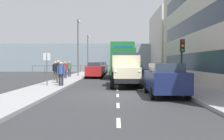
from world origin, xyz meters
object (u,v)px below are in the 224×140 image
object	(u,v)px
car_maroon_oppositeside_2	(102,67)
pedestrian_near_railing	(55,69)
pedestrian_strolling	(69,68)
car_red_oppositeside_0	(95,70)
car_teal_kerbside_2	(141,70)
truck_vintage_cream	(126,70)
car_grey_oppositeside_1	(99,68)
pedestrian_couple_b	(65,68)
car_black_kerbside_1	(150,74)
street_sign	(47,63)
lamp_post_promenade	(78,42)
pedestrian_by_lamp	(58,70)
traffic_light_near	(182,52)
lamp_post_far	(88,50)
lorry_cargo_green	(122,59)
pedestrian_couple_a	(61,72)
car_navy_kerbside_near	(165,79)

from	to	relation	value
car_maroon_oppositeside_2	pedestrian_near_railing	distance (m)	17.37
pedestrian_strolling	car_red_oppositeside_0	bearing A→B (deg)	-171.57
car_teal_kerbside_2	pedestrian_near_railing	xyz separation A→B (m)	(7.91, 3.62, 0.25)
pedestrian_near_railing	truck_vintage_cream	bearing A→B (deg)	149.53
car_grey_oppositeside_1	pedestrian_couple_b	distance (m)	9.14
car_black_kerbside_1	street_sign	bearing A→B (deg)	13.41
car_black_kerbside_1	pedestrian_couple_b	world-z (taller)	pedestrian_couple_b
street_sign	pedestrian_near_railing	bearing A→B (deg)	-82.82
car_grey_oppositeside_1	lamp_post_promenade	xyz separation A→B (m)	(2.13, 4.34, 3.20)
pedestrian_by_lamp	car_maroon_oppositeside_2	bearing A→B (deg)	-96.05
pedestrian_strolling	street_sign	size ratio (longest dim) A/B	0.76
pedestrian_couple_b	pedestrian_near_railing	bearing A→B (deg)	85.50
car_red_oppositeside_0	pedestrian_by_lamp	bearing A→B (deg)	75.42
traffic_light_near	pedestrian_strolling	bearing A→B (deg)	-43.00
truck_vintage_cream	lamp_post_far	distance (m)	21.07
lorry_cargo_green	pedestrian_by_lamp	distance (m)	9.41
car_grey_oppositeside_1	pedestrian_couple_a	size ratio (longest dim) A/B	2.50
car_red_oppositeside_0	pedestrian_strolling	xyz separation A→B (m)	(2.77, 0.41, 0.26)
pedestrian_strolling	truck_vintage_cream	bearing A→B (deg)	124.12
lorry_cargo_green	pedestrian_near_railing	xyz separation A→B (m)	(5.98, 5.41, -0.93)
pedestrian_near_railing	car_red_oppositeside_0	bearing A→B (deg)	-118.10
pedestrian_strolling	lamp_post_promenade	size ratio (longest dim) A/B	0.26
car_teal_kerbside_2	street_sign	distance (m)	10.79
pedestrian_couple_a	street_sign	world-z (taller)	street_sign
traffic_light_near	pedestrian_couple_a	bearing A→B (deg)	2.30
pedestrian_near_railing	lamp_post_far	bearing A→B (deg)	-92.71
pedestrian_near_railing	car_maroon_oppositeside_2	bearing A→B (deg)	-99.78
pedestrian_couple_a	pedestrian_by_lamp	xyz separation A→B (m)	(0.66, -1.88, 0.07)
truck_vintage_cream	pedestrian_strolling	size ratio (longest dim) A/B	3.30
car_grey_oppositeside_1	pedestrian_strolling	distance (m)	7.01
car_grey_oppositeside_1	car_black_kerbside_1	bearing A→B (deg)	109.53
car_red_oppositeside_0	pedestrian_couple_b	bearing A→B (deg)	44.65
car_teal_kerbside_2	car_maroon_oppositeside_2	size ratio (longest dim) A/B	0.91
pedestrian_strolling	car_maroon_oppositeside_2	bearing A→B (deg)	-103.02
car_black_kerbside_1	traffic_light_near	distance (m)	2.98
car_red_oppositeside_0	traffic_light_near	xyz separation A→B (m)	(-6.98, 9.51, 1.58)
lamp_post_promenade	street_sign	bearing A→B (deg)	88.57
traffic_light_near	lamp_post_far	size ratio (longest dim) A/B	0.54
car_navy_kerbside_near	street_sign	distance (m)	8.33
pedestrian_couple_a	pedestrian_couple_b	xyz separation A→B (m)	(1.31, -7.15, 0.02)
pedestrian_couple_a	pedestrian_strolling	size ratio (longest dim) A/B	0.96
car_red_oppositeside_0	car_grey_oppositeside_1	xyz separation A→B (m)	(-0.00, -6.02, -0.00)
car_teal_kerbside_2	lamp_post_promenade	distance (m)	8.57
car_grey_oppositeside_1	pedestrian_by_lamp	distance (m)	14.15
street_sign	car_black_kerbside_1	bearing A→B (deg)	-166.59
car_maroon_oppositeside_2	lamp_post_promenade	size ratio (longest dim) A/B	0.63
car_red_oppositeside_0	lamp_post_far	xyz separation A→B (m)	(2.16, -11.17, 2.81)
car_red_oppositeside_0	pedestrian_by_lamp	distance (m)	8.24
lamp_post_far	street_sign	bearing A→B (deg)	89.29
car_maroon_oppositeside_2	traffic_light_near	size ratio (longest dim) A/B	1.31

